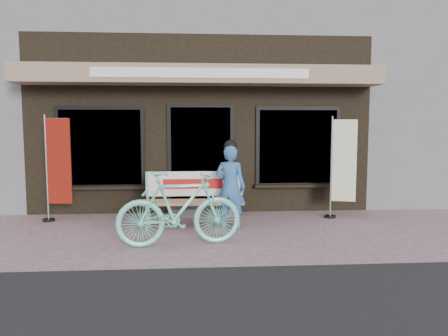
{
  "coord_description": "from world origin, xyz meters",
  "views": [
    {
      "loc": [
        -0.15,
        -6.88,
        1.82
      ],
      "look_at": [
        0.38,
        0.7,
        1.05
      ],
      "focal_mm": 35.0,
      "sensor_mm": 36.0,
      "label": 1
    }
  ],
  "objects": [
    {
      "name": "menu_stand",
      "position": [
        0.58,
        1.7,
        0.47
      ],
      "size": [
        0.46,
        0.16,
        0.92
      ],
      "rotation": [
        0.0,
        0.0,
        -0.13
      ],
      "color": "black",
      "rests_on": "ground"
    },
    {
      "name": "bicycle",
      "position": [
        -0.37,
        -0.45,
        0.56
      ],
      "size": [
        1.93,
        0.79,
        1.12
      ],
      "primitive_type": "imported",
      "rotation": [
        0.0,
        0.0,
        1.71
      ],
      "color": "#75E4C7",
      "rests_on": "ground"
    },
    {
      "name": "ground",
      "position": [
        0.0,
        0.0,
        0.0
      ],
      "size": [
        70.0,
        70.0,
        0.0
      ],
      "primitive_type": "plane",
      "color": "#AC838D",
      "rests_on": "ground"
    },
    {
      "name": "person",
      "position": [
        0.48,
        0.58,
        0.76
      ],
      "size": [
        0.62,
        0.51,
        1.55
      ],
      "rotation": [
        0.0,
        0.0,
        -0.36
      ],
      "color": "#3065A7",
      "rests_on": "ground"
    },
    {
      "name": "storefront",
      "position": [
        0.0,
        4.96,
        2.99
      ],
      "size": [
        7.0,
        6.77,
        6.0
      ],
      "color": "black",
      "rests_on": "ground"
    },
    {
      "name": "bench",
      "position": [
        -0.17,
        0.82,
        0.57
      ],
      "size": [
        1.79,
        0.48,
        0.97
      ],
      "rotation": [
        0.0,
        0.0,
        -0.01
      ],
      "color": "#75E4C7",
      "rests_on": "ground"
    },
    {
      "name": "nobori_cream",
      "position": [
        2.69,
        1.26,
        1.01
      ],
      "size": [
        0.58,
        0.28,
        1.97
      ],
      "rotation": [
        0.0,
        0.0,
        -0.3
      ],
      "color": "gray",
      "rests_on": "ground"
    },
    {
      "name": "nobori_red",
      "position": [
        -2.67,
        1.35,
        1.03
      ],
      "size": [
        0.59,
        0.25,
        1.99
      ],
      "rotation": [
        0.0,
        0.0,
        -0.14
      ],
      "color": "gray",
      "rests_on": "ground"
    }
  ]
}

